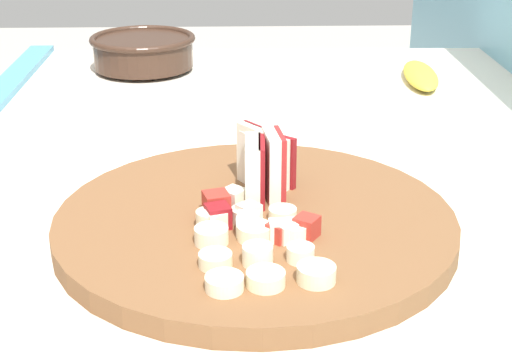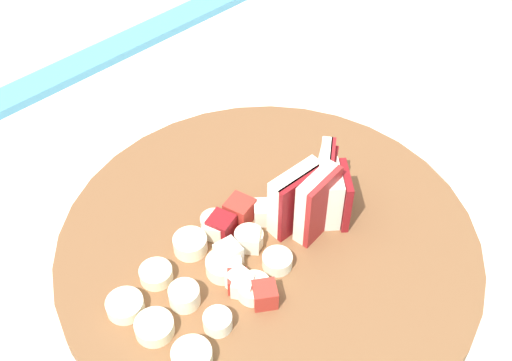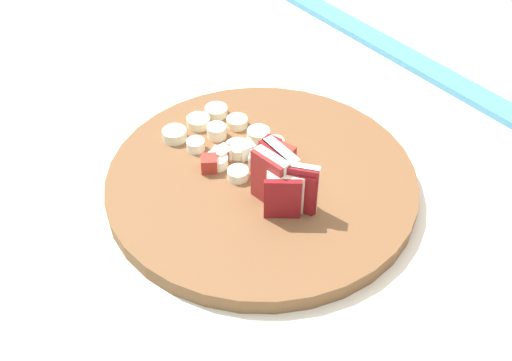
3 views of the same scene
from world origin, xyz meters
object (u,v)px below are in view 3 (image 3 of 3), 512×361
cutting_board (261,181)px  apple_wedge_fan (284,183)px  apple_dice_pile (254,155)px  banana_slice_rows (226,139)px

cutting_board → apple_wedge_fan: bearing=170.7°
apple_dice_pile → banana_slice_rows: 0.05m
cutting_board → apple_wedge_fan: size_ratio=4.46×
apple_wedge_fan → banana_slice_rows: (0.12, -0.01, -0.02)m
apple_dice_pile → banana_slice_rows: bearing=7.9°
apple_wedge_fan → apple_dice_pile: apple_wedge_fan is taller
cutting_board → apple_dice_pile: bearing=-17.6°
cutting_board → banana_slice_rows: 0.07m
apple_wedge_fan → apple_dice_pile: (0.07, -0.02, -0.02)m
cutting_board → banana_slice_rows: (0.07, -0.00, 0.02)m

